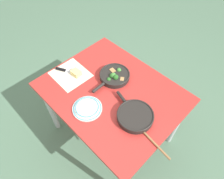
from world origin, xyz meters
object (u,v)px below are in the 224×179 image
object	(u,v)px
skillet_eggs	(135,116)
wooden_spoon	(145,133)
grater_knife	(65,70)
dinner_plate_stack	(87,108)
cheese_block	(76,73)
skillet_broccoli	(114,76)

from	to	relation	value
skillet_eggs	wooden_spoon	size ratio (longest dim) A/B	1.01
skillet_eggs	grater_knife	xyz separation A→B (m)	(0.71, 0.08, -0.02)
wooden_spoon	grater_knife	xyz separation A→B (m)	(0.84, 0.03, 0.00)
grater_knife	dinner_plate_stack	xyz separation A→B (m)	(-0.42, 0.11, 0.00)
grater_knife	dinner_plate_stack	bearing A→B (deg)	-42.58
cheese_block	dinner_plate_stack	size ratio (longest dim) A/B	0.37
skillet_broccoli	dinner_plate_stack	size ratio (longest dim) A/B	1.68
skillet_eggs	dinner_plate_stack	size ratio (longest dim) A/B	1.67
skillet_broccoli	skillet_eggs	world-z (taller)	skillet_broccoli
skillet_eggs	dinner_plate_stack	bearing A→B (deg)	48.06
skillet_broccoli	skillet_eggs	size ratio (longest dim) A/B	1.01
cheese_block	wooden_spoon	bearing A→B (deg)	179.14
skillet_eggs	cheese_block	world-z (taller)	skillet_eggs
skillet_eggs	dinner_plate_stack	xyz separation A→B (m)	(0.29, 0.19, -0.01)
skillet_eggs	grater_knife	bearing A→B (deg)	21.33
skillet_eggs	dinner_plate_stack	distance (m)	0.35
wooden_spoon	dinner_plate_stack	xyz separation A→B (m)	(0.42, 0.14, 0.01)
skillet_broccoli	cheese_block	bearing A→B (deg)	-52.33
wooden_spoon	dinner_plate_stack	bearing A→B (deg)	25.60
wooden_spoon	cheese_block	xyz separation A→B (m)	(0.74, -0.01, 0.01)
cheese_block	dinner_plate_stack	world-z (taller)	cheese_block
cheese_block	skillet_eggs	bearing A→B (deg)	-176.81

